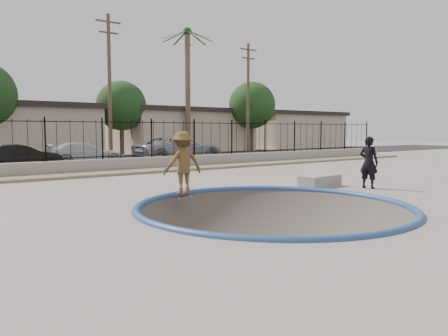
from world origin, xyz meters
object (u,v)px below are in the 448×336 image
skater (183,166)px  car_c (85,153)px  concrete_ledge (320,181)px  skateboard (183,196)px  car_b (21,157)px  car_d (179,149)px  videographer (369,162)px

skater → car_c: (1.81, 13.30, -0.26)m
car_c → concrete_ledge: bearing=-164.5°
skateboard → car_b: car_b is taller
car_d → videographer: bearing=176.1°
skater → skateboard: 0.85m
skater → car_c: 13.43m
car_c → car_d: 5.38m
skater → car_d: skater is taller
skateboard → car_d: bearing=42.9°
concrete_ledge → skateboard: bearing=171.0°
skateboard → concrete_ledge: concrete_ledge is taller
skateboard → car_b: 11.86m
videographer → car_d: 13.74m
videographer → car_d: videographer is taller
car_b → skater: bearing=-167.1°
skater → skateboard: bearing=6.2°
car_b → car_d: bearing=-85.8°
car_b → car_d: size_ratio=0.68×
videographer → car_d: size_ratio=0.32×
skater → car_d: bearing=-114.4°
skateboard → videographer: size_ratio=0.44×
skateboard → videographer: videographer is taller
car_b → concrete_ledge: bearing=-147.2°
videographer → car_c: size_ratio=0.41×
car_b → car_d: car_d is taller
skateboard → car_d: 13.63m
skateboard → car_d: (6.95, 11.70, 0.73)m
car_b → car_d: (8.74, 0.00, 0.14)m
videographer → car_c: 15.88m
skater → videographer: (6.01, -2.00, -0.04)m
car_b → car_c: 3.94m
car_c → videographer: bearing=-161.9°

